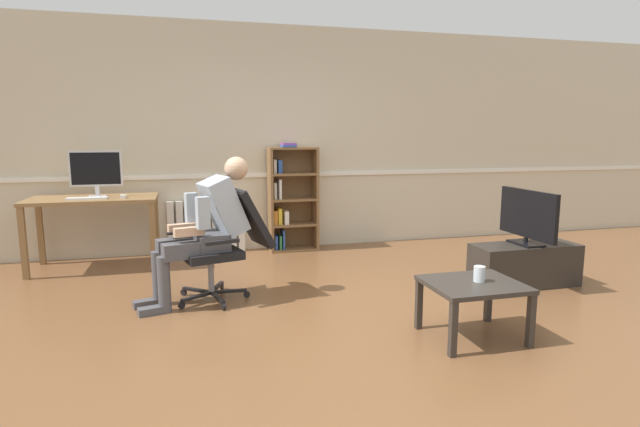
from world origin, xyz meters
name	(u,v)px	position (x,y,z in m)	size (l,w,h in m)	color
ground_plane	(330,322)	(0.00, 0.00, 0.00)	(18.00, 18.00, 0.00)	brown
back_wall	(271,140)	(0.00, 2.65, 1.35)	(12.00, 0.13, 2.70)	beige
computer_desk	(93,207)	(-1.97, 2.15, 0.65)	(1.28, 0.68, 0.76)	olive
imac_monitor	(96,170)	(-1.94, 2.23, 1.04)	(0.53, 0.14, 0.49)	silver
keyboard	(87,198)	(-2.00, 2.01, 0.77)	(0.39, 0.12, 0.02)	white
computer_mouse	(123,196)	(-1.66, 2.03, 0.77)	(0.06, 0.10, 0.03)	white
bookshelf	(290,199)	(0.19, 2.44, 0.63)	(0.59, 0.29, 1.31)	brown
radiator	(207,227)	(-0.80, 2.54, 0.32)	(0.90, 0.08, 0.64)	white
office_chair	(228,239)	(-0.68, 0.80, 0.52)	(0.85, 0.67, 0.95)	black
person_seated	(206,226)	(-0.87, 0.75, 0.65)	(0.99, 0.56, 1.23)	#4C4C51
tv_stand	(524,265)	(2.03, 0.43, 0.20)	(1.00, 0.37, 0.39)	#2D2823
tv_screen	(528,216)	(2.03, 0.43, 0.66)	(0.20, 0.76, 0.51)	black
coffee_table	(473,290)	(0.89, -0.53, 0.34)	(0.64, 0.55, 0.40)	#332D28
drinking_glass	(479,274)	(0.93, -0.52, 0.46)	(0.08, 0.08, 0.11)	silver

